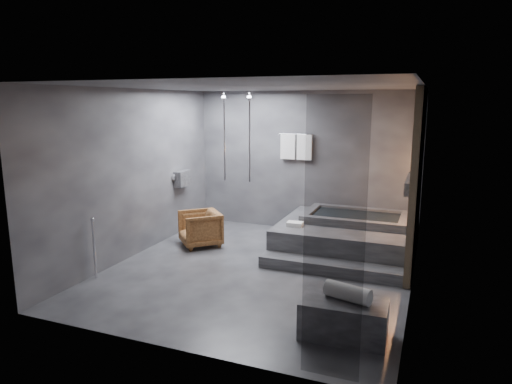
% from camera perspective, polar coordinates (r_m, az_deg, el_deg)
% --- Properties ---
extents(room, '(5.00, 5.04, 2.82)m').
position_cam_1_polar(room, '(6.91, 4.23, 4.10)').
color(room, '#29292B').
rests_on(room, ground).
extents(tub_deck, '(2.20, 2.00, 0.50)m').
position_cam_1_polar(tub_deck, '(8.22, 11.00, -5.49)').
color(tub_deck, '#2E2E30').
rests_on(tub_deck, ground).
extents(tub_step, '(2.20, 0.36, 0.18)m').
position_cam_1_polar(tub_step, '(7.17, 9.17, -9.29)').
color(tub_step, '#2E2E30').
rests_on(tub_step, ground).
extents(concrete_bench, '(0.96, 0.55, 0.42)m').
position_cam_1_polar(concrete_bench, '(5.35, 10.88, -15.32)').
color(concrete_bench, '#323234').
rests_on(concrete_bench, ground).
extents(driftwood_chair, '(0.97, 0.97, 0.64)m').
position_cam_1_polar(driftwood_chair, '(8.38, -7.00, -4.55)').
color(driftwood_chair, '#472811').
rests_on(driftwood_chair, ground).
extents(rolled_towel, '(0.55, 0.32, 0.19)m').
position_cam_1_polar(rolled_towel, '(5.25, 11.40, -12.22)').
color(rolled_towel, silver).
rests_on(rolled_towel, concrete_bench).
extents(deck_towel, '(0.28, 0.21, 0.07)m').
position_cam_1_polar(deck_towel, '(7.82, 4.89, -4.01)').
color(deck_towel, white).
rests_on(deck_towel, tub_deck).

